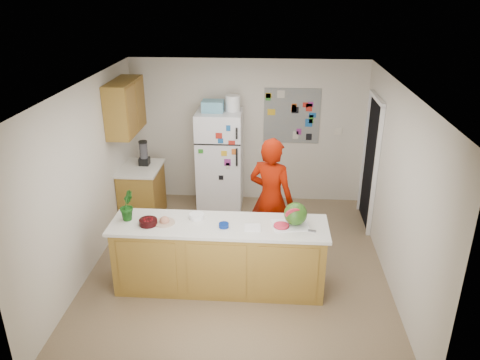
# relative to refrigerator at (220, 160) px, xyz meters

# --- Properties ---
(floor) EXTENTS (4.00, 4.50, 0.02)m
(floor) POSITION_rel_refrigerator_xyz_m (0.45, -1.88, -0.86)
(floor) COLOR brown
(floor) RESTS_ON ground
(wall_back) EXTENTS (4.00, 0.02, 2.50)m
(wall_back) POSITION_rel_refrigerator_xyz_m (0.45, 0.38, 0.40)
(wall_back) COLOR beige
(wall_back) RESTS_ON ground
(wall_left) EXTENTS (0.02, 4.50, 2.50)m
(wall_left) POSITION_rel_refrigerator_xyz_m (-1.56, -1.88, 0.40)
(wall_left) COLOR beige
(wall_left) RESTS_ON ground
(wall_right) EXTENTS (0.02, 4.50, 2.50)m
(wall_right) POSITION_rel_refrigerator_xyz_m (2.46, -1.88, 0.40)
(wall_right) COLOR beige
(wall_right) RESTS_ON ground
(ceiling) EXTENTS (4.00, 4.50, 0.02)m
(ceiling) POSITION_rel_refrigerator_xyz_m (0.45, -1.88, 1.66)
(ceiling) COLOR white
(ceiling) RESTS_ON wall_back
(doorway) EXTENTS (0.03, 0.85, 2.04)m
(doorway) POSITION_rel_refrigerator_xyz_m (2.44, -0.43, 0.17)
(doorway) COLOR black
(doorway) RESTS_ON ground
(peninsula_base) EXTENTS (2.60, 0.62, 0.88)m
(peninsula_base) POSITION_rel_refrigerator_xyz_m (0.25, -2.38, -0.41)
(peninsula_base) COLOR brown
(peninsula_base) RESTS_ON floor
(peninsula_top) EXTENTS (2.68, 0.70, 0.04)m
(peninsula_top) POSITION_rel_refrigerator_xyz_m (0.25, -2.38, 0.05)
(peninsula_top) COLOR silver
(peninsula_top) RESTS_ON peninsula_base
(side_counter_base) EXTENTS (0.60, 0.80, 0.86)m
(side_counter_base) POSITION_rel_refrigerator_xyz_m (-1.24, -0.53, -0.42)
(side_counter_base) COLOR brown
(side_counter_base) RESTS_ON floor
(side_counter_top) EXTENTS (0.64, 0.84, 0.04)m
(side_counter_top) POSITION_rel_refrigerator_xyz_m (-1.24, -0.53, 0.03)
(side_counter_top) COLOR silver
(side_counter_top) RESTS_ON side_counter_base
(upper_cabinets) EXTENTS (0.35, 1.00, 0.80)m
(upper_cabinets) POSITION_rel_refrigerator_xyz_m (-1.37, -0.58, 1.05)
(upper_cabinets) COLOR brown
(upper_cabinets) RESTS_ON wall_left
(refrigerator) EXTENTS (0.75, 0.70, 1.70)m
(refrigerator) POSITION_rel_refrigerator_xyz_m (0.00, 0.00, 0.00)
(refrigerator) COLOR silver
(refrigerator) RESTS_ON floor
(fridge_top_bin) EXTENTS (0.35, 0.28, 0.18)m
(fridge_top_bin) POSITION_rel_refrigerator_xyz_m (-0.10, 0.00, 0.94)
(fridge_top_bin) COLOR #5999B2
(fridge_top_bin) RESTS_ON refrigerator
(photo_collage) EXTENTS (0.95, 0.01, 0.95)m
(photo_collage) POSITION_rel_refrigerator_xyz_m (1.20, 0.36, 0.70)
(photo_collage) COLOR slate
(photo_collage) RESTS_ON wall_back
(person) EXTENTS (0.76, 0.64, 1.77)m
(person) POSITION_rel_refrigerator_xyz_m (0.88, -1.55, 0.04)
(person) COLOR #710E00
(person) RESTS_ON floor
(blender_appliance) EXTENTS (0.13, 0.13, 0.38)m
(blender_appliance) POSITION_rel_refrigerator_xyz_m (-1.19, -0.42, 0.24)
(blender_appliance) COLOR black
(blender_appliance) RESTS_ON side_counter_top
(cutting_board) EXTENTS (0.48, 0.39, 0.01)m
(cutting_board) POSITION_rel_refrigerator_xyz_m (1.12, -2.36, 0.08)
(cutting_board) COLOR white
(cutting_board) RESTS_ON peninsula_top
(watermelon) EXTENTS (0.28, 0.28, 0.28)m
(watermelon) POSITION_rel_refrigerator_xyz_m (1.18, -2.34, 0.22)
(watermelon) COLOR #356117
(watermelon) RESTS_ON cutting_board
(watermelon_slice) EXTENTS (0.18, 0.18, 0.02)m
(watermelon_slice) POSITION_rel_refrigerator_xyz_m (1.01, -2.41, 0.09)
(watermelon_slice) COLOR #E62154
(watermelon_slice) RESTS_ON cutting_board
(cherry_bowl) EXTENTS (0.25, 0.25, 0.07)m
(cherry_bowl) POSITION_rel_refrigerator_xyz_m (-0.61, -2.46, 0.11)
(cherry_bowl) COLOR black
(cherry_bowl) RESTS_ON peninsula_top
(white_bowl) EXTENTS (0.22, 0.22, 0.06)m
(white_bowl) POSITION_rel_refrigerator_xyz_m (-0.04, -2.25, 0.10)
(white_bowl) COLOR silver
(white_bowl) RESTS_ON peninsula_top
(cobalt_bowl) EXTENTS (0.15, 0.15, 0.05)m
(cobalt_bowl) POSITION_rel_refrigerator_xyz_m (0.32, -2.45, 0.10)
(cobalt_bowl) COLOR navy
(cobalt_bowl) RESTS_ON peninsula_top
(plate) EXTENTS (0.33, 0.33, 0.02)m
(plate) POSITION_rel_refrigerator_xyz_m (-0.42, -2.40, 0.08)
(plate) COLOR #BEB797
(plate) RESTS_ON peninsula_top
(paper_towel) EXTENTS (0.21, 0.19, 0.02)m
(paper_towel) POSITION_rel_refrigerator_xyz_m (0.67, -2.46, 0.08)
(paper_towel) COLOR silver
(paper_towel) RESTS_ON peninsula_top
(keys) EXTENTS (0.10, 0.06, 0.01)m
(keys) POSITION_rel_refrigerator_xyz_m (1.38, -2.48, 0.08)
(keys) COLOR slate
(keys) RESTS_ON peninsula_top
(potted_plant) EXTENTS (0.18, 0.22, 0.37)m
(potted_plant) POSITION_rel_refrigerator_xyz_m (-0.90, -2.33, 0.26)
(potted_plant) COLOR #0C450F
(potted_plant) RESTS_ON peninsula_top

